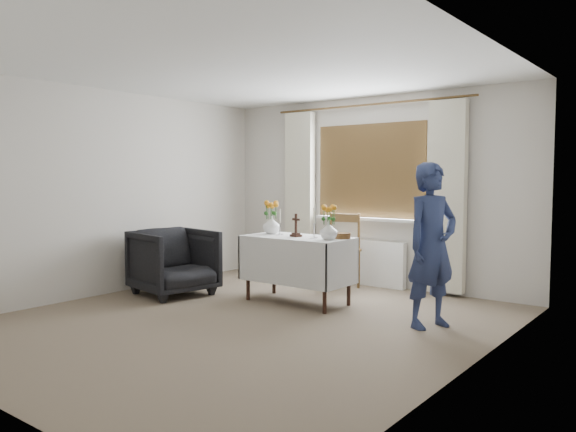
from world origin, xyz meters
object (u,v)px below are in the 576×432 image
(wooden_cross, at_px, (296,225))
(wooden_chair, at_px, (340,252))
(altar_table, at_px, (297,270))
(flower_vase_right, at_px, (329,231))
(armchair, at_px, (174,262))
(person, at_px, (432,245))
(flower_vase_left, at_px, (272,225))

(wooden_cross, bearing_deg, wooden_chair, 104.66)
(altar_table, height_order, flower_vase_right, flower_vase_right)
(flower_vase_right, bearing_deg, altar_table, 173.13)
(wooden_chair, relative_size, armchair, 1.10)
(altar_table, distance_m, person, 1.69)
(altar_table, distance_m, wooden_cross, 0.51)
(person, distance_m, flower_vase_left, 2.07)
(person, xyz_separation_m, flower_vase_left, (-2.07, 0.11, 0.08))
(person, relative_size, flower_vase_left, 7.40)
(armchair, distance_m, flower_vase_right, 2.04)
(altar_table, height_order, person, person)
(flower_vase_right, bearing_deg, person, 0.45)
(flower_vase_left, relative_size, flower_vase_right, 1.08)
(wooden_chair, bearing_deg, altar_table, -102.26)
(person, relative_size, flower_vase_right, 7.97)
(wooden_cross, height_order, flower_vase_right, wooden_cross)
(armchair, relative_size, person, 0.56)
(altar_table, bearing_deg, armchair, -158.63)
(altar_table, height_order, wooden_chair, wooden_chair)
(armchair, distance_m, flower_vase_left, 1.29)
(wooden_chair, xyz_separation_m, armchair, (-1.44, -1.50, -0.08))
(flower_vase_left, bearing_deg, wooden_chair, 64.46)
(flower_vase_right, bearing_deg, wooden_cross, 176.16)
(altar_table, xyz_separation_m, flower_vase_left, (-0.43, 0.06, 0.49))
(wooden_cross, distance_m, flower_vase_right, 0.47)
(wooden_chair, relative_size, flower_vase_right, 4.90)
(wooden_chair, bearing_deg, flower_vase_left, -129.01)
(altar_table, relative_size, person, 0.79)
(wooden_chair, xyz_separation_m, flower_vase_left, (-0.41, -0.87, 0.38))
(person, height_order, wooden_cross, person)
(person, bearing_deg, flower_vase_left, 110.26)
(armchair, height_order, wooden_cross, wooden_cross)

